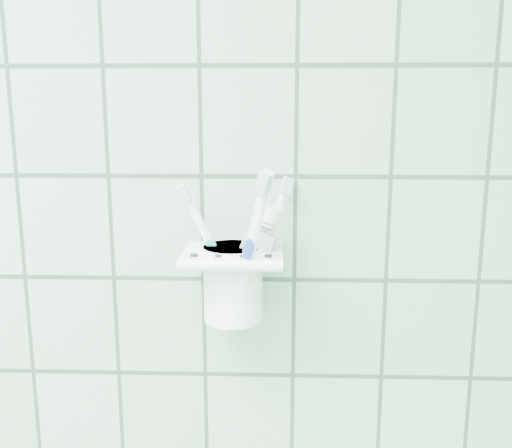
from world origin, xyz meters
The scene contains 6 objects.
holder_bracket centered at (0.65, 1.15, 1.29)m, with size 0.12×0.10×0.04m.
cup centered at (0.65, 1.16, 1.26)m, with size 0.08×0.08×0.10m.
toothbrush_pink centered at (0.66, 1.17, 1.31)m, with size 0.07×0.02×0.18m.
toothbrush_blue centered at (0.67, 1.15, 1.31)m, with size 0.06×0.04×0.18m.
toothbrush_orange centered at (0.65, 1.14, 1.32)m, with size 0.05×0.07×0.20m.
toothpaste_tube centered at (0.65, 1.14, 1.30)m, with size 0.08×0.04×0.16m.
Camera 1 is at (0.70, 0.47, 1.48)m, focal length 40.00 mm.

